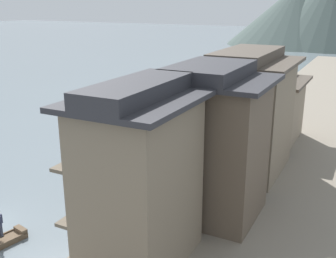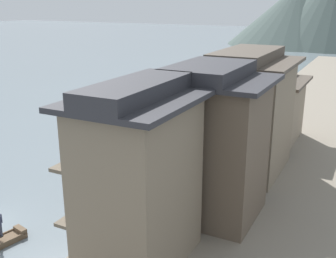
# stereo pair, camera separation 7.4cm
# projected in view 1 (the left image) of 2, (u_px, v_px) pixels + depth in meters

# --- Properties ---
(riverbank_right) EXTENTS (18.00, 110.00, 0.80)m
(riverbank_right) POSITION_uv_depth(u_px,v_px,m) (333.00, 126.00, 42.13)
(riverbank_right) COLOR gray
(riverbank_right) RESTS_ON ground
(boat_moored_nearest) EXTENTS (1.76, 5.20, 0.66)m
(boat_moored_nearest) POSITION_uv_depth(u_px,v_px,m) (272.00, 89.00, 60.92)
(boat_moored_nearest) COLOR brown
(boat_moored_nearest) RESTS_ON ground
(boat_moored_second) EXTENTS (1.93, 5.37, 0.53)m
(boat_moored_second) POSITION_uv_depth(u_px,v_px,m) (251.00, 100.00, 54.05)
(boat_moored_second) COLOR #423328
(boat_moored_second) RESTS_ON ground
(boat_moored_third) EXTENTS (1.10, 4.60, 0.70)m
(boat_moored_third) POSITION_uv_depth(u_px,v_px,m) (178.00, 156.00, 34.64)
(boat_moored_third) COLOR #33281E
(boat_moored_third) RESTS_ON ground
(boat_moored_far) EXTENTS (2.01, 5.24, 0.71)m
(boat_moored_far) POSITION_uv_depth(u_px,v_px,m) (275.00, 80.00, 67.30)
(boat_moored_far) COLOR brown
(boat_moored_far) RESTS_ON ground
(boat_midriver_drifting) EXTENTS (1.10, 5.82, 0.36)m
(boat_midriver_drifting) POSITION_uv_depth(u_px,v_px,m) (214.00, 130.00, 41.91)
(boat_midriver_drifting) COLOR #232326
(boat_midriver_drifting) RESTS_ON ground
(house_waterfront_nearest) EXTENTS (5.16, 6.44, 8.74)m
(house_waterfront_nearest) POSITION_uv_depth(u_px,v_px,m) (139.00, 177.00, 18.60)
(house_waterfront_nearest) COLOR #7F705B
(house_waterfront_nearest) RESTS_ON riverbank_right
(house_waterfront_second) EXTENTS (7.11, 5.78, 8.74)m
(house_waterfront_second) POSITION_uv_depth(u_px,v_px,m) (207.00, 142.00, 23.20)
(house_waterfront_second) COLOR brown
(house_waterfront_second) RESTS_ON riverbank_right
(house_waterfront_tall) EXTENTS (6.90, 7.70, 8.74)m
(house_waterfront_tall) POSITION_uv_depth(u_px,v_px,m) (244.00, 112.00, 29.53)
(house_waterfront_tall) COLOR #7F705B
(house_waterfront_tall) RESTS_ON riverbank_right
(house_waterfront_narrow) EXTENTS (6.57, 7.05, 6.14)m
(house_waterfront_narrow) POSITION_uv_depth(u_px,v_px,m) (267.00, 106.00, 36.46)
(house_waterfront_narrow) COLOR gray
(house_waterfront_narrow) RESTS_ON riverbank_right
(mooring_post_dock_near) EXTENTS (0.20, 0.20, 0.87)m
(mooring_post_dock_near) POSITION_uv_depth(u_px,v_px,m) (103.00, 227.00, 21.88)
(mooring_post_dock_near) COLOR #473828
(mooring_post_dock_near) RESTS_ON riverbank_right
(mooring_post_dock_mid) EXTENTS (0.20, 0.20, 0.92)m
(mooring_post_dock_mid) POSITION_uv_depth(u_px,v_px,m) (181.00, 164.00, 30.14)
(mooring_post_dock_mid) COLOR #473828
(mooring_post_dock_mid) RESTS_ON riverbank_right
(mooring_post_dock_far) EXTENTS (0.20, 0.20, 0.98)m
(mooring_post_dock_far) POSITION_uv_depth(u_px,v_px,m) (223.00, 131.00, 37.77)
(mooring_post_dock_far) COLOR #473828
(mooring_post_dock_far) RESTS_ON riverbank_right
(hill_far_centre) EXTENTS (41.38, 41.38, 18.05)m
(hill_far_centre) POSITION_uv_depth(u_px,v_px,m) (298.00, 14.00, 122.22)
(hill_far_centre) COLOR #4C5B56
(hill_far_centre) RESTS_ON ground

